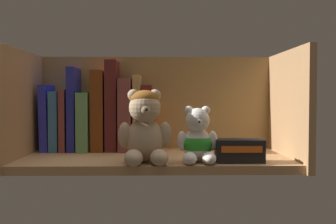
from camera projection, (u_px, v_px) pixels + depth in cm
name	position (u px, v px, depth cm)	size (l,w,h in cm)	color
shelf_board	(156.00, 160.00, 99.85)	(65.34, 30.18, 2.00)	tan
shelf_back_panel	(156.00, 106.00, 115.03)	(67.74, 1.20, 28.40)	olive
shelf_side_panel_left	(21.00, 108.00, 98.75)	(1.60, 32.58, 28.40)	tan
shelf_side_panel_right	(288.00, 107.00, 99.96)	(1.60, 32.58, 28.40)	tan
book_0	(49.00, 118.00, 110.71)	(2.13, 12.02, 18.07)	#2A30C8
book_1	(58.00, 121.00, 110.80)	(2.36, 12.36, 16.32)	teal
book_2	(67.00, 120.00, 110.83)	(1.64, 13.30, 16.78)	brown
book_3	(75.00, 109.00, 110.76)	(2.08, 13.03, 22.86)	#23289A
book_4	(86.00, 121.00, 110.94)	(3.11, 14.39, 16.00)	#619C60
book_5	(100.00, 111.00, 110.90)	(3.46, 12.14, 22.08)	brown
book_6	(113.00, 106.00, 110.91)	(3.08, 11.90, 24.81)	#591E1E
book_7	(126.00, 115.00, 111.07)	(3.45, 13.86, 19.81)	brown
book_8	(138.00, 113.00, 111.11)	(2.11, 11.45, 20.80)	tan
book_9	(147.00, 118.00, 111.21)	(2.52, 12.84, 18.04)	maroon
book_10	(157.00, 123.00, 111.31)	(1.73, 10.03, 15.25)	#BB622F
teddy_bear_larger	(145.00, 128.00, 88.87)	(12.24, 12.58, 16.59)	tan
teddy_bear_smaller	(197.00, 140.00, 90.01)	(9.32, 9.73, 12.79)	white
small_product_box	(239.00, 151.00, 90.22)	(10.71, 5.73, 5.24)	black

